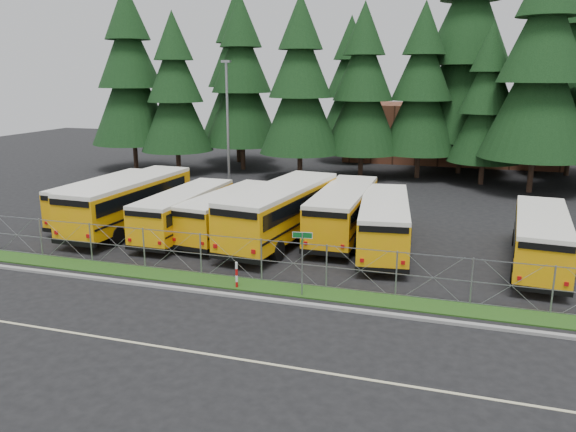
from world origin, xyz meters
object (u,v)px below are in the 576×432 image
at_px(bus_east, 540,240).
at_px(street_sign, 302,250).
at_px(bus_1, 133,203).
at_px(bus_4, 284,213).
at_px(bus_2, 188,213).
at_px(bus_0, 111,200).
at_px(bus_6, 384,224).
at_px(light_standard, 228,122).
at_px(striped_bollard, 237,275).
at_px(bus_5, 344,213).
at_px(bus_3, 233,214).

xyz_separation_m(bus_east, street_sign, (-9.91, -7.01, 0.69)).
bearing_deg(bus_1, bus_4, 3.59).
distance_m(bus_2, street_sign, 11.39).
relative_size(bus_0, bus_6, 0.97).
xyz_separation_m(bus_east, light_standard, (-21.45, 12.16, 4.16)).
height_order(bus_6, striped_bollard, bus_6).
distance_m(bus_0, bus_5, 15.02).
relative_size(bus_0, bus_east, 1.01).
height_order(bus_4, bus_5, bus_4).
distance_m(bus_2, bus_3, 2.61).
xyz_separation_m(bus_4, bus_5, (3.06, 1.73, -0.16)).
relative_size(bus_3, bus_6, 0.93).
height_order(bus_2, light_standard, light_standard).
bearing_deg(light_standard, street_sign, -58.95).
xyz_separation_m(bus_1, street_sign, (12.74, -7.40, 0.48)).
xyz_separation_m(street_sign, light_standard, (-11.54, 19.17, 3.47)).
height_order(bus_4, street_sign, bus_4).
bearing_deg(street_sign, bus_6, 72.94).
bearing_deg(bus_6, bus_1, 173.27).
height_order(bus_3, bus_6, bus_6).
height_order(bus_1, street_sign, bus_1).
distance_m(bus_3, street_sign, 9.98).
xyz_separation_m(bus_0, light_standard, (3.64, 10.57, 4.15)).
distance_m(bus_1, striped_bollard, 12.29).
bearing_deg(bus_0, bus_3, -4.27).
height_order(bus_0, bus_1, bus_1).
bearing_deg(bus_east, street_sign, -140.14).
bearing_deg(bus_3, bus_2, -160.15).
distance_m(bus_6, light_standard, 18.53).
height_order(bus_0, bus_4, bus_4).
bearing_deg(bus_2, bus_3, 13.89).
distance_m(bus_2, light_standard, 13.09).
height_order(bus_0, bus_6, bus_6).
distance_m(bus_0, bus_1, 2.72).
bearing_deg(bus_1, bus_east, 1.25).
relative_size(bus_2, bus_4, 0.83).
relative_size(bus_1, bus_6, 1.11).
height_order(bus_5, bus_6, bus_5).
bearing_deg(bus_5, bus_6, -35.84).
height_order(bus_3, bus_east, bus_east).
xyz_separation_m(bus_4, bus_6, (5.56, -0.04, -0.20)).
distance_m(bus_6, striped_bollard, 9.27).
bearing_deg(light_standard, bus_4, -54.27).
bearing_deg(bus_6, bus_0, 169.25).
bearing_deg(bus_east, bus_0, -179.05).
distance_m(bus_east, light_standard, 25.00).
relative_size(bus_0, light_standard, 1.02).
distance_m(bus_1, bus_4, 9.51).
height_order(bus_3, striped_bollard, bus_3).
bearing_deg(bus_3, bus_5, 22.16).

